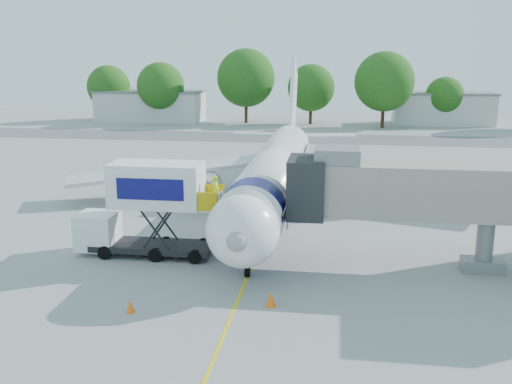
# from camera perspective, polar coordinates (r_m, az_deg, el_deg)

# --- Properties ---
(ground) EXTENTS (160.00, 160.00, 0.00)m
(ground) POSITION_cam_1_polar(r_m,az_deg,el_deg) (39.40, 1.27, -3.29)
(ground) COLOR gray
(ground) RESTS_ON ground
(guidance_line) EXTENTS (0.15, 70.00, 0.01)m
(guidance_line) POSITION_cam_1_polar(r_m,az_deg,el_deg) (39.40, 1.27, -3.28)
(guidance_line) COLOR yellow
(guidance_line) RESTS_ON ground
(taxiway_strip) EXTENTS (120.00, 10.00, 0.01)m
(taxiway_strip) POSITION_cam_1_polar(r_m,az_deg,el_deg) (80.38, 4.81, 5.38)
(taxiway_strip) COLOR #59595B
(taxiway_strip) RESTS_ON ground
(aircraft) EXTENTS (34.17, 37.73, 11.35)m
(aircraft) POSITION_cam_1_polar(r_m,az_deg,el_deg) (42.65, 1.94, 2.10)
(aircraft) COLOR white
(aircraft) RESTS_ON ground
(jet_bridge) EXTENTS (13.90, 3.20, 6.60)m
(jet_bridge) POSITION_cam_1_polar(r_m,az_deg,el_deg) (31.47, 14.37, 0.12)
(jet_bridge) COLOR gray
(jet_bridge) RESTS_ON ground
(catering_hiloader) EXTENTS (8.53, 2.44, 5.50)m
(catering_hiloader) POSITION_cam_1_polar(r_m,az_deg,el_deg) (33.40, -10.89, -1.73)
(catering_hiloader) COLOR black
(catering_hiloader) RESTS_ON ground
(ground_tug) EXTENTS (3.28, 1.94, 1.25)m
(ground_tug) POSITION_cam_1_polar(r_m,az_deg,el_deg) (22.94, 6.77, -14.56)
(ground_tug) COLOR white
(ground_tug) RESTS_ON ground
(safety_cone_a) EXTENTS (0.45, 0.45, 0.71)m
(safety_cone_a) POSITION_cam_1_polar(r_m,az_deg,el_deg) (27.03, 1.50, -10.67)
(safety_cone_a) COLOR #FF630D
(safety_cone_a) RESTS_ON ground
(safety_cone_b) EXTENTS (0.38, 0.38, 0.60)m
(safety_cone_b) POSITION_cam_1_polar(r_m,az_deg,el_deg) (27.05, -12.45, -11.11)
(safety_cone_b) COLOR #FF630D
(safety_cone_b) RESTS_ON ground
(outbuilding_left) EXTENTS (18.40, 8.40, 5.30)m
(outbuilding_left) POSITION_cam_1_polar(r_m,az_deg,el_deg) (103.05, -10.47, 8.50)
(outbuilding_left) COLOR beige
(outbuilding_left) RESTS_ON ground
(outbuilding_right) EXTENTS (16.40, 7.40, 5.30)m
(outbuilding_right) POSITION_cam_1_polar(r_m,az_deg,el_deg) (101.37, 18.15, 7.97)
(outbuilding_right) COLOR beige
(outbuilding_right) RESTS_ON ground
(tree_a) EXTENTS (7.55, 7.55, 9.63)m
(tree_a) POSITION_cam_1_polar(r_m,az_deg,el_deg) (105.37, -14.52, 10.14)
(tree_a) COLOR #382314
(tree_a) RESTS_ON ground
(tree_b) EXTENTS (8.01, 8.01, 10.21)m
(tree_b) POSITION_cam_1_polar(r_m,az_deg,el_deg) (99.38, -9.52, 10.40)
(tree_b) COLOR #382314
(tree_b) RESTS_ON ground
(tree_c) EXTENTS (9.78, 9.78, 12.46)m
(tree_c) POSITION_cam_1_polar(r_m,az_deg,el_deg) (97.90, -1.01, 11.34)
(tree_c) COLOR #382314
(tree_c) RESTS_ON ground
(tree_d) EXTENTS (7.78, 7.78, 9.93)m
(tree_d) POSITION_cam_1_polar(r_m,az_deg,el_deg) (96.48, 5.53, 10.33)
(tree_d) COLOR #382314
(tree_d) RESTS_ON ground
(tree_e) EXTENTS (9.38, 9.38, 11.96)m
(tree_e) POSITION_cam_1_polar(r_m,az_deg,el_deg) (93.47, 12.72, 10.72)
(tree_e) COLOR #382314
(tree_e) RESTS_ON ground
(tree_f) EXTENTS (6.20, 6.20, 7.91)m
(tree_f) POSITION_cam_1_polar(r_m,az_deg,el_deg) (99.55, 18.34, 9.10)
(tree_f) COLOR #382314
(tree_f) RESTS_ON ground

